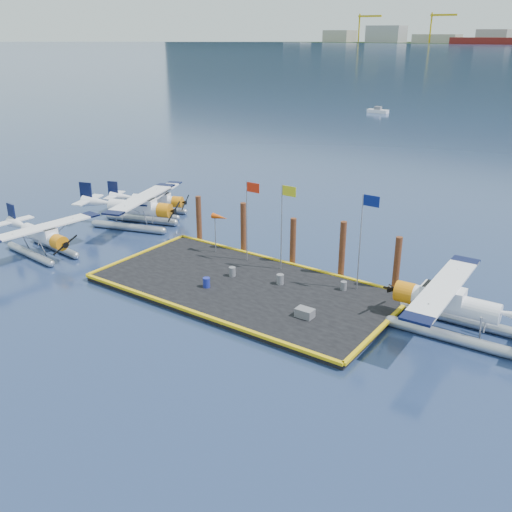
% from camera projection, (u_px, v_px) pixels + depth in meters
% --- Properties ---
extents(ground, '(4000.00, 4000.00, 0.00)m').
position_uv_depth(ground, '(244.00, 290.00, 38.57)').
color(ground, navy).
rests_on(ground, ground).
extents(dock, '(20.00, 10.00, 0.40)m').
position_uv_depth(dock, '(244.00, 288.00, 38.50)').
color(dock, black).
rests_on(dock, ground).
extents(dock_bumpers, '(20.25, 10.25, 0.18)m').
position_uv_depth(dock_bumpers, '(244.00, 284.00, 38.39)').
color(dock_bumpers, gold).
rests_on(dock_bumpers, dock).
extents(seaplane_a, '(8.38, 9.25, 3.28)m').
position_uv_depth(seaplane_a, '(43.00, 238.00, 44.21)').
color(seaplane_a, '#979DA5').
rests_on(seaplane_a, ground).
extents(seaplane_b, '(9.65, 10.34, 3.69)m').
position_uv_depth(seaplane_b, '(138.00, 210.00, 50.54)').
color(seaplane_b, '#979DA5').
rests_on(seaplane_b, ground).
extents(seaplane_c, '(8.05, 8.52, 3.08)m').
position_uv_depth(seaplane_c, '(156.00, 202.00, 53.79)').
color(seaplane_c, '#979DA5').
rests_on(seaplane_c, ground).
extents(seaplane_d, '(9.51, 10.48, 3.73)m').
position_uv_depth(seaplane_d, '(449.00, 306.00, 32.78)').
color(seaplane_d, '#979DA5').
rests_on(seaplane_d, ground).
extents(drum_0, '(0.47, 0.47, 0.66)m').
position_uv_depth(drum_0, '(232.00, 272.00, 39.73)').
color(drum_0, slate).
rests_on(drum_0, dock).
extents(drum_3, '(0.47, 0.47, 0.67)m').
position_uv_depth(drum_3, '(206.00, 282.00, 38.00)').
color(drum_3, navy).
rests_on(drum_3, dock).
extents(drum_4, '(0.42, 0.42, 0.59)m').
position_uv_depth(drum_4, '(344.00, 286.00, 37.61)').
color(drum_4, slate).
rests_on(drum_4, dock).
extents(drum_5, '(0.49, 0.49, 0.69)m').
position_uv_depth(drum_5, '(280.00, 279.00, 38.47)').
color(drum_5, slate).
rests_on(drum_5, dock).
extents(crate, '(1.07, 0.71, 0.54)m').
position_uv_depth(crate, '(305.00, 313.00, 34.05)').
color(crate, slate).
rests_on(crate, dock).
extents(flagpole_red, '(1.14, 0.08, 6.00)m').
position_uv_depth(flagpole_red, '(249.00, 209.00, 41.08)').
color(flagpole_red, '#9898A0').
rests_on(flagpole_red, dock).
extents(flagpole_yellow, '(1.14, 0.08, 6.20)m').
position_uv_depth(flagpole_yellow, '(284.00, 215.00, 39.43)').
color(flagpole_yellow, '#9898A0').
rests_on(flagpole_yellow, dock).
extents(flagpole_blue, '(1.14, 0.08, 6.50)m').
position_uv_depth(flagpole_blue, '(364.00, 228.00, 36.17)').
color(flagpole_blue, '#9898A0').
rests_on(flagpole_blue, dock).
extents(windsock, '(1.40, 0.44, 3.12)m').
position_uv_depth(windsock, '(220.00, 218.00, 42.97)').
color(windsock, '#9898A0').
rests_on(windsock, dock).
extents(piling_0, '(0.44, 0.44, 4.00)m').
position_uv_depth(piling_0, '(199.00, 220.00, 46.49)').
color(piling_0, '#472314').
rests_on(piling_0, ground).
extents(piling_1, '(0.44, 0.44, 4.20)m').
position_uv_depth(piling_1, '(243.00, 229.00, 44.05)').
color(piling_1, '#472314').
rests_on(piling_1, ground).
extents(piling_2, '(0.44, 0.44, 3.80)m').
position_uv_depth(piling_2, '(293.00, 243.00, 41.72)').
color(piling_2, '#472314').
rests_on(piling_2, ground).
extents(piling_3, '(0.44, 0.44, 4.30)m').
position_uv_depth(piling_3, '(342.00, 251.00, 39.49)').
color(piling_3, '#472314').
rests_on(piling_3, ground).
extents(piling_4, '(0.44, 0.44, 4.00)m').
position_uv_depth(piling_4, '(397.00, 266.00, 37.40)').
color(piling_4, '#472314').
rests_on(piling_4, ground).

